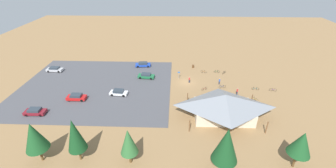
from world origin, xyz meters
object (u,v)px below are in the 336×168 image
object	(u,v)px
pine_mideast	(226,145)
car_white_end_stall	(119,92)
bike_pavilion	(224,104)
bicycle_orange_back_row	(204,72)
trash_bin	(193,66)
pine_center	(75,135)
bicycle_black_by_bin	(224,72)
car_maroon_second_row	(35,111)
visitor_by_pavilion	(219,81)
car_green_far_end	(146,76)
bicycle_yellow_yard_right	(255,99)
car_silver_aisle_side	(55,69)
bicycle_purple_edge_south	(273,90)
bicycle_green_yard_front	(217,72)
pine_far_east	(302,143)
pine_west	(128,142)
visitor_near_lot	(189,80)
bicycle_blue_lone_east	(222,87)
bicycle_red_near_sign	(204,89)
bicycle_teal_mid_cluster	(255,89)
visitor_crossing_yard	(237,91)
car_red_inner_stall	(76,97)
car_blue_back_corner	(143,64)
lot_sign	(179,74)
pine_far_west	(34,136)

from	to	relation	value
pine_mideast	car_white_end_stall	xyz separation A→B (m)	(20.85, -21.49, -4.95)
bike_pavilion	bicycle_orange_back_row	bearing A→B (deg)	-85.10
trash_bin	pine_center	world-z (taller)	pine_center
bicycle_black_by_bin	car_white_end_stall	distance (m)	30.25
car_white_end_stall	car_maroon_second_row	world-z (taller)	car_maroon_second_row
bicycle_orange_back_row	visitor_by_pavilion	world-z (taller)	visitor_by_pavilion
trash_bin	car_green_far_end	bearing A→B (deg)	28.88
bicycle_yellow_yard_right	car_silver_aisle_side	size ratio (longest dim) A/B	0.31
bicycle_purple_edge_south	bicycle_orange_back_row	bearing A→B (deg)	-31.22
bicycle_green_yard_front	car_silver_aisle_side	world-z (taller)	car_silver_aisle_side
bicycle_purple_edge_south	pine_far_east	bearing A→B (deg)	76.51
car_green_far_end	car_white_end_stall	bearing A→B (deg)	58.02
pine_west	car_maroon_second_row	world-z (taller)	pine_west
bike_pavilion	visitor_near_lot	bearing A→B (deg)	-66.82
pine_far_east	visitor_near_lot	size ratio (longest dim) A/B	4.07
bicycle_blue_lone_east	car_green_far_end	xyz separation A→B (m)	(19.94, -4.66, 0.35)
bicycle_yellow_yard_right	pine_center	bearing A→B (deg)	28.60
bicycle_red_near_sign	bicycle_teal_mid_cluster	size ratio (longest dim) A/B	0.87
visitor_by_pavilion	pine_west	bearing A→B (deg)	54.86
bicycle_purple_edge_south	car_maroon_second_row	distance (m)	54.69
pine_west	visitor_crossing_yard	bearing A→B (deg)	-135.85
car_red_inner_stall	visitor_crossing_yard	world-z (taller)	visitor_crossing_yard
pine_center	visitor_crossing_yard	bearing A→B (deg)	-145.11
bicycle_blue_lone_east	visitor_by_pavilion	bearing A→B (deg)	-77.63
car_blue_back_corner	car_maroon_second_row	distance (m)	31.38
bicycle_red_near_sign	car_green_far_end	xyz separation A→B (m)	(15.29, -5.79, 0.39)
lot_sign	bicycle_blue_lone_east	world-z (taller)	lot_sign
pine_far_east	pine_center	world-z (taller)	pine_center
bike_pavilion	pine_west	bearing A→B (deg)	36.15
car_white_end_stall	visitor_by_pavilion	bearing A→B (deg)	-166.08
car_silver_aisle_side	car_maroon_second_row	size ratio (longest dim) A/B	1.07
bicycle_purple_edge_south	bicycle_red_near_sign	distance (m)	16.93
pine_west	visitor_near_lot	distance (m)	29.11
lot_sign	pine_far_west	bearing A→B (deg)	52.69
bicycle_red_near_sign	car_white_end_stall	distance (m)	21.06
bicycle_teal_mid_cluster	lot_sign	bearing A→B (deg)	-15.69
trash_bin	visitor_by_pavilion	size ratio (longest dim) A/B	0.53
pine_center	car_green_far_end	distance (m)	29.84
car_white_end_stall	bicycle_black_by_bin	bearing A→B (deg)	-155.45
car_green_far_end	visitor_by_pavilion	xyz separation A→B (m)	(-19.50, 2.66, 0.14)
bicycle_black_by_bin	car_green_far_end	world-z (taller)	car_green_far_end
car_silver_aisle_side	visitor_near_lot	xyz separation A→B (m)	(-38.84, 5.27, 0.17)
bicycle_red_near_sign	visitor_by_pavilion	size ratio (longest dim) A/B	0.89
bicycle_purple_edge_south	car_silver_aisle_side	world-z (taller)	car_silver_aisle_side
visitor_crossing_yard	bike_pavilion	bearing A→B (deg)	60.72
car_blue_back_corner	pine_far_west	bearing A→B (deg)	72.72
bicycle_purple_edge_south	trash_bin	bearing A→B (deg)	-34.72
pine_far_east	bicycle_green_yard_front	size ratio (longest dim) A/B	4.16
bicycle_yellow_yard_right	pine_mideast	bearing A→B (deg)	61.00
trash_bin	pine_west	distance (m)	38.44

